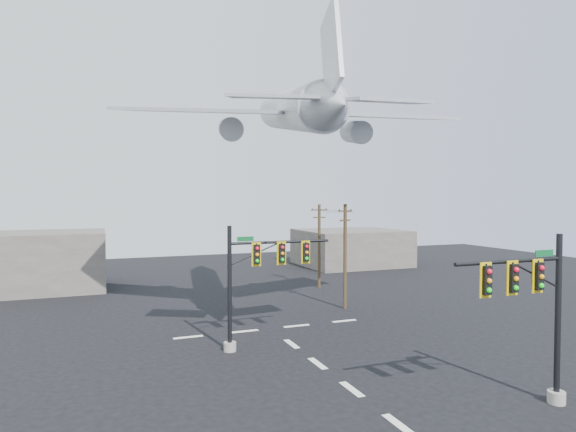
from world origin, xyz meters
name	(u,v)px	position (x,y,z in m)	size (l,w,h in m)	color
ground	(352,389)	(0.00, 0.00, 0.00)	(120.00, 120.00, 0.00)	black
lane_markings	(308,356)	(0.00, 5.33, 0.01)	(14.00, 21.20, 0.01)	white
signal_mast_near	(536,312)	(6.54, -4.95, 4.38)	(6.30, 0.86, 7.84)	gray
signal_mast_far	(256,279)	(-2.42, 7.98, 4.38)	(7.11, 0.86, 7.78)	gray
utility_pole_a	(345,254)	(8.05, 15.75, 4.71)	(1.69, 0.85, 9.00)	#4D3821
utility_pole_b	(319,244)	(10.21, 25.56, 4.64)	(1.80, 0.30, 8.88)	#4D3821
power_lines	(331,211)	(9.13, 20.66, 8.29)	(3.79, 9.81, 0.03)	black
airliner	(294,111)	(2.23, 13.05, 16.07)	(26.16, 27.92, 7.42)	#ABAFB7
building_left	(11,262)	(-20.00, 35.00, 3.00)	(18.00, 10.00, 6.00)	slate
building_right	(351,247)	(22.00, 40.00, 2.50)	(14.00, 12.00, 5.00)	slate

